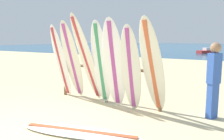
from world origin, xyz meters
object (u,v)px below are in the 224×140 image
at_px(surfboard_rack, 106,76).
at_px(surfboard_leaning_center_right, 114,64).
at_px(surfboard_leaning_far_left, 61,61).
at_px(surfboard_leaning_center, 101,63).
at_px(surfboard_leaning_far_right, 153,67).
at_px(surfboard_leaning_left, 72,61).
at_px(surfboard_lying_on_sand, 80,132).
at_px(small_boat_offshore, 207,51).
at_px(surfboard_leaning_center_left, 86,59).
at_px(surfboard_leaning_right, 131,69).
at_px(beachgoer_standing, 214,77).

relative_size(surfboard_rack, surfboard_leaning_center_right, 1.43).
xyz_separation_m(surfboard_leaning_far_left, surfboard_leaning_center, (1.48, 0.00, 0.03)).
bearing_deg(surfboard_leaning_center, surfboard_leaning_far_right, -3.24).
xyz_separation_m(surfboard_leaning_far_left, surfboard_leaning_center_right, (1.99, -0.15, 0.05)).
distance_m(surfboard_leaning_left, surfboard_lying_on_sand, 2.79).
xyz_separation_m(surfboard_leaning_far_right, surfboard_lying_on_sand, (-0.74, -1.73, -1.11)).
bearing_deg(small_boat_offshore, surfboard_leaning_left, -89.09).
xyz_separation_m(surfboard_leaning_center_left, surfboard_leaning_right, (1.45, -0.11, -0.17)).
bearing_deg(surfboard_leaning_far_right, beachgoer_standing, 22.55).
relative_size(surfboard_leaning_left, surfboard_leaning_center_right, 1.00).
xyz_separation_m(surfboard_leaning_center_left, surfboard_leaning_center, (0.47, 0.02, -0.10)).
bearing_deg(small_boat_offshore, surfboard_leaning_center_left, -87.90).
xyz_separation_m(surfboard_leaning_far_left, surfboard_lying_on_sand, (2.25, -1.82, -1.07)).
distance_m(surfboard_leaning_center_left, surfboard_leaning_center, 0.48).
xyz_separation_m(surfboard_leaning_center_right, beachgoer_standing, (2.25, 0.58, -0.21)).
bearing_deg(beachgoer_standing, surfboard_leaning_center_left, -172.07).
xyz_separation_m(surfboard_leaning_far_left, small_boat_offshore, (0.05, 26.14, -0.85)).
bearing_deg(surfboard_leaning_center, small_boat_offshore, 93.14).
bearing_deg(surfboard_rack, beachgoer_standing, 3.16).
relative_size(surfboard_leaning_far_right, beachgoer_standing, 1.34).
bearing_deg(small_boat_offshore, surfboard_leaning_center_right, -85.77).
height_order(surfboard_rack, surfboard_lying_on_sand, surfboard_rack).
distance_m(surfboard_leaning_center, surfboard_lying_on_sand, 2.27).
relative_size(surfboard_leaning_far_left, surfboard_leaning_center, 0.97).
bearing_deg(surfboard_leaning_right, surfboard_leaning_far_right, 4.69).
relative_size(surfboard_leaning_right, surfboard_leaning_far_right, 0.93).
relative_size(surfboard_leaning_left, surfboard_leaning_center, 1.01).
height_order(surfboard_leaning_right, beachgoer_standing, surfboard_leaning_right).
relative_size(surfboard_rack, surfboard_leaning_center, 1.44).
bearing_deg(surfboard_leaning_center_left, surfboard_leaning_left, 177.57).
height_order(surfboard_leaning_left, surfboard_lying_on_sand, surfboard_leaning_left).
bearing_deg(small_boat_offshore, surfboard_lying_on_sand, -85.49).
bearing_deg(surfboard_leaning_center_left, surfboard_rack, 32.32).
relative_size(surfboard_rack, surfboard_leaning_left, 1.43).
xyz_separation_m(surfboard_leaning_left, small_boat_offshore, (-0.41, 26.14, -0.90)).
relative_size(surfboard_lying_on_sand, beachgoer_standing, 1.45).
bearing_deg(surfboard_leaning_center_left, surfboard_lying_on_sand, -55.26).
bearing_deg(surfboard_leaning_center, surfboard_rack, 90.48).
bearing_deg(surfboard_lying_on_sand, surfboard_leaning_center_right, 98.97).
bearing_deg(surfboard_rack, surfboard_leaning_left, -164.87).
bearing_deg(surfboard_leaning_right, surfboard_leaning_far_left, 177.02).
height_order(surfboard_leaning_left, surfboard_leaning_center, surfboard_leaning_left).
bearing_deg(beachgoer_standing, surfboard_leaning_left, -173.55).
distance_m(surfboard_leaning_center, small_boat_offshore, 26.19).
xyz_separation_m(surfboard_leaning_center_right, surfboard_leaning_far_right, (1.01, 0.06, -0.01)).
bearing_deg(small_boat_offshore, surfboard_leaning_center, -86.86).
bearing_deg(surfboard_leaning_center_left, beachgoer_standing, 7.93).
relative_size(surfboard_leaning_left, surfboard_leaning_center_left, 0.93).
distance_m(surfboard_leaning_left, small_boat_offshore, 26.16).
height_order(surfboard_leaning_center_left, surfboard_leaning_far_right, surfboard_leaning_center_left).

